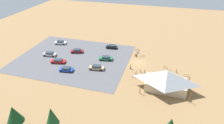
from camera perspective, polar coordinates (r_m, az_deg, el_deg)
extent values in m
plane|color=#937047|center=(67.26, 7.38, -0.19)|extent=(160.00, 160.00, 0.00)
cube|color=#56565B|center=(70.87, -10.90, 1.15)|extent=(37.96, 30.81, 0.05)
cube|color=#C6B28E|center=(55.73, 14.98, -6.30)|extent=(10.64, 6.00, 2.63)
pyramid|color=#93999E|center=(54.20, 15.36, -3.89)|extent=(12.67, 8.03, 2.94)
cylinder|color=brown|center=(59.41, 21.14, -4.99)|extent=(0.20, 0.20, 2.63)
cylinder|color=brown|center=(59.14, 9.26, -3.34)|extent=(0.20, 0.20, 2.63)
cylinder|color=brown|center=(53.10, 21.45, -9.52)|extent=(0.20, 0.20, 2.63)
cylinder|color=brown|center=(52.80, 8.02, -7.69)|extent=(0.20, 0.20, 2.63)
cylinder|color=brown|center=(71.06, 6.87, 1.96)|extent=(0.60, 0.60, 0.90)
cylinder|color=#99999E|center=(70.10, 7.31, 2.12)|extent=(0.08, 0.08, 2.20)
cube|color=#1959B2|center=(69.74, 7.35, 2.71)|extent=(0.56, 0.04, 0.40)
cone|color=#194C23|center=(41.93, -16.87, -14.49)|extent=(2.56, 2.56, 3.97)
cone|color=#14421E|center=(45.86, -26.25, -13.26)|extent=(3.42, 3.42, 3.92)
torus|color=black|center=(61.27, 7.03, -2.94)|extent=(0.30, 0.71, 0.75)
torus|color=black|center=(60.53, 6.55, -3.35)|extent=(0.30, 0.71, 0.75)
cylinder|color=#722D9E|center=(60.84, 6.80, -3.04)|extent=(0.36, 0.87, 0.04)
cylinder|color=#722D9E|center=(60.92, 6.89, -2.89)|extent=(0.04, 0.04, 0.44)
cube|color=black|center=(60.80, 6.90, -2.72)|extent=(0.15, 0.22, 0.05)
cylinder|color=#722D9E|center=(60.47, 6.61, -3.10)|extent=(0.04, 0.04, 0.51)
cylinder|color=black|center=(60.34, 6.62, -2.90)|extent=(0.46, 0.20, 0.03)
torus|color=black|center=(73.96, 7.56, 2.95)|extent=(0.04, 0.65, 0.65)
torus|color=black|center=(73.04, 7.43, 2.61)|extent=(0.04, 0.65, 0.65)
cylinder|color=#1E7F38|center=(73.45, 7.50, 2.85)|extent=(0.04, 0.95, 0.04)
cylinder|color=#1E7F38|center=(73.58, 7.53, 2.99)|extent=(0.04, 0.04, 0.41)
cube|color=black|center=(73.49, 7.54, 3.13)|extent=(0.08, 0.20, 0.05)
cylinder|color=#1E7F38|center=(73.04, 7.45, 2.79)|extent=(0.04, 0.04, 0.42)
cylinder|color=black|center=(72.95, 7.46, 2.94)|extent=(0.48, 0.03, 0.03)
torus|color=black|center=(63.43, 20.90, -3.66)|extent=(0.72, 0.14, 0.72)
torus|color=black|center=(63.20, 20.00, -3.61)|extent=(0.72, 0.14, 0.72)
cylinder|color=silver|center=(63.25, 20.47, -3.54)|extent=(0.93, 0.16, 0.04)
cylinder|color=silver|center=(63.25, 20.64, -3.49)|extent=(0.04, 0.04, 0.40)
cube|color=black|center=(63.15, 20.67, -3.34)|extent=(0.21, 0.11, 0.05)
cylinder|color=silver|center=(63.11, 20.12, -3.45)|extent=(0.04, 0.04, 0.43)
cylinder|color=black|center=(63.01, 20.16, -3.29)|extent=(0.10, 0.48, 0.03)
torus|color=black|center=(64.22, 16.37, -2.42)|extent=(0.17, 0.68, 0.68)
torus|color=black|center=(63.33, 16.16, -2.87)|extent=(0.17, 0.68, 0.68)
cylinder|color=#197A7F|center=(63.71, 16.28, -2.56)|extent=(0.22, 0.95, 0.04)
cylinder|color=#197A7F|center=(63.84, 16.33, -2.43)|extent=(0.04, 0.04, 0.36)
cube|color=black|center=(63.75, 16.35, -2.29)|extent=(0.12, 0.21, 0.05)
cylinder|color=#197A7F|center=(63.31, 16.21, -2.67)|extent=(0.04, 0.04, 0.40)
cylinder|color=black|center=(63.21, 16.23, -2.51)|extent=(0.48, 0.12, 0.03)
torus|color=black|center=(75.42, 7.68, 3.51)|extent=(0.65, 0.35, 0.70)
torus|color=black|center=(75.14, 6.93, 3.46)|extent=(0.65, 0.35, 0.70)
cylinder|color=black|center=(75.23, 7.31, 3.56)|extent=(0.87, 0.45, 0.04)
cylinder|color=black|center=(75.24, 7.45, 3.64)|extent=(0.04, 0.04, 0.44)
cube|color=black|center=(75.15, 7.46, 3.79)|extent=(0.21, 0.16, 0.05)
cylinder|color=black|center=(75.06, 7.02, 3.64)|extent=(0.04, 0.04, 0.50)
cylinder|color=black|center=(74.96, 7.03, 3.81)|extent=(0.24, 0.45, 0.03)
torus|color=black|center=(64.98, 17.86, -2.28)|extent=(0.15, 0.67, 0.67)
torus|color=black|center=(64.14, 18.00, -2.75)|extent=(0.15, 0.67, 0.67)
cylinder|color=#2347B7|center=(64.50, 17.94, -2.43)|extent=(0.20, 0.92, 0.04)
cylinder|color=#2347B7|center=(64.61, 17.93, -2.27)|extent=(0.04, 0.04, 0.42)
cube|color=black|center=(64.51, 17.96, -2.11)|extent=(0.11, 0.21, 0.05)
cylinder|color=#2347B7|center=(64.12, 18.01, -2.55)|extent=(0.04, 0.04, 0.40)
cylinder|color=black|center=(64.02, 18.04, -2.39)|extent=(0.48, 0.11, 0.03)
torus|color=black|center=(71.34, 9.01, 1.82)|extent=(0.59, 0.41, 0.68)
torus|color=black|center=(70.96, 8.32, 1.72)|extent=(0.59, 0.41, 0.68)
cylinder|color=orange|center=(71.10, 8.67, 1.85)|extent=(0.75, 0.51, 0.04)
cylinder|color=orange|center=(71.14, 8.80, 1.91)|extent=(0.04, 0.04, 0.37)
cube|color=black|center=(71.05, 8.81, 2.05)|extent=(0.21, 0.18, 0.05)
cylinder|color=orange|center=(70.90, 8.40, 1.89)|extent=(0.04, 0.04, 0.45)
cylinder|color=black|center=(70.80, 8.41, 2.05)|extent=(0.29, 0.42, 0.03)
torus|color=black|center=(61.41, 8.38, -3.01)|extent=(0.37, 0.60, 0.67)
torus|color=black|center=(62.21, 8.04, -2.52)|extent=(0.37, 0.60, 0.67)
cylinder|color=#B7B7BC|center=(61.75, 8.21, -2.67)|extent=(0.51, 0.83, 0.04)
cylinder|color=#B7B7BC|center=(61.55, 8.28, -2.68)|extent=(0.04, 0.04, 0.42)
cube|color=black|center=(61.44, 8.30, -2.51)|extent=(0.17, 0.21, 0.05)
cylinder|color=#B7B7BC|center=(62.01, 8.09, -2.38)|extent=(0.04, 0.04, 0.47)
cylinder|color=black|center=(61.88, 8.10, -2.19)|extent=(0.43, 0.27, 0.03)
torus|color=black|center=(59.15, 6.90, -4.28)|extent=(0.65, 0.15, 0.65)
torus|color=black|center=(59.14, 5.93, -4.22)|extent=(0.65, 0.15, 0.65)
cylinder|color=red|center=(59.09, 6.42, -4.16)|extent=(0.91, 0.19, 0.04)
cylinder|color=red|center=(59.05, 6.60, -4.12)|extent=(0.04, 0.04, 0.36)
cube|color=black|center=(58.95, 6.61, -3.97)|extent=(0.21, 0.11, 0.05)
cylinder|color=red|center=(59.03, 6.04, -4.06)|extent=(0.04, 0.04, 0.42)
cylinder|color=black|center=(58.92, 6.05, -3.89)|extent=(0.11, 0.48, 0.03)
torus|color=black|center=(65.44, 15.45, -1.63)|extent=(0.68, 0.29, 0.72)
torus|color=black|center=(65.74, 14.66, -1.36)|extent=(0.68, 0.29, 0.72)
cylinder|color=yellow|center=(65.53, 15.06, -1.40)|extent=(0.88, 0.36, 0.04)
cylinder|color=yellow|center=(65.44, 15.22, -1.40)|extent=(0.04, 0.04, 0.38)
cube|color=black|center=(65.34, 15.24, -1.25)|extent=(0.22, 0.15, 0.05)
cylinder|color=yellow|center=(65.60, 14.76, -1.22)|extent=(0.04, 0.04, 0.43)
cylinder|color=black|center=(65.50, 14.78, -1.06)|extent=(0.20, 0.46, 0.03)
cube|color=red|center=(68.72, -15.10, 0.18)|extent=(5.02, 2.69, 0.57)
cube|color=#2D3842|center=(68.47, -15.16, 0.57)|extent=(2.92, 2.08, 0.51)
cylinder|color=black|center=(68.73, -16.56, -0.22)|extent=(0.67, 0.34, 0.64)
cylinder|color=black|center=(70.02, -16.12, 0.42)|extent=(0.67, 0.34, 0.64)
cylinder|color=black|center=(67.62, -14.01, -0.35)|extent=(0.67, 0.34, 0.64)
cylinder|color=black|center=(68.93, -13.61, 0.30)|extent=(0.67, 0.34, 0.64)
cube|color=#1E6B3D|center=(68.13, -1.75, 1.02)|extent=(4.78, 2.79, 0.61)
cube|color=#2D3842|center=(67.86, -1.76, 1.45)|extent=(2.80, 2.16, 0.54)
cylinder|color=black|center=(67.67, -3.11, 0.58)|extent=(0.67, 0.35, 0.64)
cylinder|color=black|center=(69.14, -2.93, 1.25)|extent=(0.67, 0.35, 0.64)
cylinder|color=black|center=(67.36, -0.54, 0.48)|extent=(0.67, 0.35, 0.64)
cylinder|color=black|center=(68.83, -0.41, 1.16)|extent=(0.67, 0.35, 0.64)
cube|color=maroon|center=(74.24, -9.94, 3.07)|extent=(4.72, 3.05, 0.59)
cube|color=#2D3842|center=(73.99, -9.98, 3.47)|extent=(2.82, 2.26, 0.57)
cylinder|color=black|center=(73.87, -11.15, 2.64)|extent=(0.68, 0.41, 0.64)
cylinder|color=black|center=(75.27, -10.97, 3.18)|extent=(0.68, 0.41, 0.64)
cylinder|color=black|center=(73.41, -8.86, 2.68)|extent=(0.68, 0.41, 0.64)
cylinder|color=black|center=(74.82, -8.72, 3.22)|extent=(0.68, 0.41, 0.64)
cube|color=white|center=(82.60, -14.49, 5.35)|extent=(4.68, 2.74, 0.64)
cube|color=#2D3842|center=(82.37, -14.54, 5.73)|extent=(2.75, 2.10, 0.57)
cylinder|color=black|center=(82.47, -15.62, 4.99)|extent=(0.67, 0.36, 0.64)
cylinder|color=black|center=(83.84, -15.30, 5.44)|extent=(0.67, 0.36, 0.64)
cylinder|color=black|center=(81.55, -13.63, 4.98)|extent=(0.67, 0.36, 0.64)
cylinder|color=black|center=(82.94, -13.33, 5.43)|extent=(0.67, 0.36, 0.64)
cube|color=#1E42B2|center=(63.41, -12.87, -2.12)|extent=(4.46, 2.56, 0.57)
cube|color=#2D3842|center=(63.13, -12.92, -1.69)|extent=(2.59, 2.03, 0.54)
cylinder|color=black|center=(63.32, -14.31, -2.56)|extent=(0.67, 0.32, 0.64)
cylinder|color=black|center=(64.65, -13.81, -1.79)|extent=(0.67, 0.32, 0.64)
cylinder|color=black|center=(62.38, -11.86, -2.76)|extent=(0.67, 0.32, 0.64)
cylinder|color=black|center=(63.73, -11.40, -1.97)|extent=(0.67, 0.32, 0.64)
cube|color=black|center=(76.44, -0.09, 4.31)|extent=(4.38, 2.27, 0.56)
cube|color=#2D3842|center=(76.19, -0.09, 4.70)|extent=(2.51, 1.87, 0.60)
cylinder|color=black|center=(76.04, -1.27, 4.02)|extent=(0.66, 0.28, 0.64)
cylinder|color=black|center=(77.50, -1.02, 4.53)|extent=(0.66, 0.28, 0.64)
cylinder|color=black|center=(75.54, 0.86, 3.84)|extent=(0.66, 0.28, 0.64)
cylinder|color=black|center=(77.01, 1.08, 4.36)|extent=(0.66, 0.28, 0.64)
cube|color=#BCBCC1|center=(74.16, -17.36, 2.10)|extent=(4.81, 2.41, 0.64)
cube|color=#2D3842|center=(73.91, -17.43, 2.49)|extent=(2.77, 1.92, 0.51)
cylinder|color=black|center=(74.31, -18.67, 1.74)|extent=(0.66, 0.31, 0.64)
cylinder|color=black|center=(75.55, -18.17, 2.29)|extent=(0.66, 0.31, 0.64)
cylinder|color=black|center=(72.97, -16.47, 1.59)|extent=(0.66, 0.31, 0.64)
cylinder|color=black|center=(74.24, -16.00, 2.15)|extent=(0.66, 0.31, 0.64)
cube|color=tan|center=(62.84, -4.43, -1.67)|extent=(4.94, 2.43, 0.64)
cube|color=#2D3842|center=(62.53, -4.45, -1.19)|extent=(2.85, 1.91, 0.57)
cylinder|color=black|center=(62.66, -6.01, -2.09)|extent=(0.67, 0.31, 0.64)
cylinder|color=black|center=(63.93, -5.69, -1.38)|extent=(0.67, 0.31, 0.64)
cylinder|color=black|center=(62.02, -3.11, -2.31)|extent=(0.67, 0.31, 0.64)
cylinder|color=black|center=(63.30, -2.85, -1.59)|extent=(0.67, 0.31, 0.64)
cube|color=#2D3347|center=(63.27, 5.32, -1.61)|extent=(0.28, 0.35, 0.94)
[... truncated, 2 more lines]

